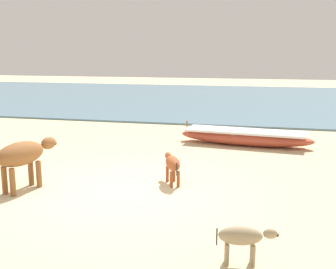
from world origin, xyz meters
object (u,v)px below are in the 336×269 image
at_px(cow_adult_brown, 23,155).
at_px(calf_near_rust, 172,164).
at_px(calf_far_dun, 243,237).
at_px(fishing_boat_1, 245,137).

bearing_deg(cow_adult_brown, calf_near_rust, -51.29).
distance_m(calf_near_rust, calf_far_dun, 3.76).
bearing_deg(calf_far_dun, fishing_boat_1, 83.91).
relative_size(fishing_boat_1, cow_adult_brown, 2.69).
xyz_separation_m(calf_near_rust, calf_far_dun, (1.78, -3.31, -0.07)).
bearing_deg(calf_near_rust, cow_adult_brown, 84.45).
relative_size(calf_near_rust, calf_far_dun, 1.11).
bearing_deg(fishing_boat_1, calf_near_rust, 78.61).
relative_size(fishing_boat_1, calf_near_rust, 4.56).
height_order(fishing_boat_1, calf_far_dun, fishing_boat_1).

